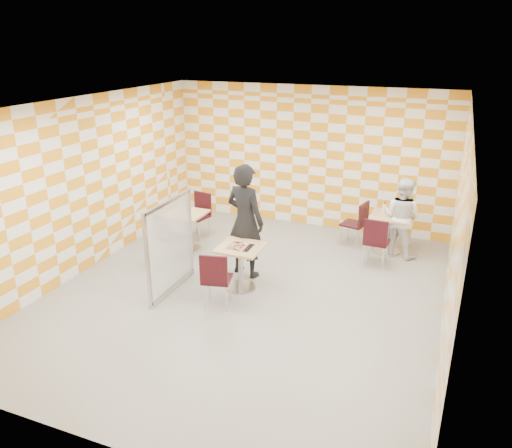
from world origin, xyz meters
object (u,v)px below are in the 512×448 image
Objects in this scene: empty_table at (187,225)px; chair_main_front at (215,276)px; second_table at (389,227)px; partition at (170,246)px; chair_empty_near at (167,235)px; man_dark at (245,221)px; man_white at (402,217)px; sport_bottle at (384,208)px; main_table at (241,260)px; chair_empty_far at (200,211)px; chair_second_side at (358,221)px; soda_bottle at (399,210)px; chair_second_front at (376,239)px.

empty_table is 2.40m from chair_main_front.
second_table is 4.22m from partition.
man_dark is at bearing 3.18° from chair_empty_near.
sport_bottle is at bearing -4.73° from man_white.
main_table is 1.72m from chair_empty_near.
partition is at bearing 163.98° from chair_main_front.
chair_main_front is 1.00× the size of chair_empty_far.
chair_empty_near is at bearing -87.90° from chair_empty_far.
chair_second_side is at bearing 175.86° from second_table.
soda_bottle is (3.87, 0.69, 0.31)m from chair_empty_far.
chair_empty_far is 2.08m from man_dark.
sport_bottle is at bearing 13.26° from chair_second_side.
second_table is (2.03, 2.43, 0.00)m from main_table.
chair_second_front is 4.02× the size of soda_bottle.
sport_bottle reaches higher than second_table.
chair_empty_far is (-3.74, -0.61, 0.04)m from second_table.
sport_bottle reaches higher than chair_main_front.
second_table is 0.39m from sport_bottle.
main_table is at bearing -34.41° from empty_table.
chair_empty_near is (-1.66, 0.44, 0.04)m from main_table.
man_white reaches higher than empty_table.
chair_empty_far is at bearing 92.10° from chair_empty_near.
chair_second_front is 4.62× the size of sport_bottle.
man_dark is (1.52, 0.08, 0.44)m from chair_empty_near.
chair_second_front is (2.00, 2.40, 0.00)m from chair_main_front.
chair_empty_far is 3.95m from soda_bottle.
second_table is 0.78m from chair_second_front.
partition is (0.69, -2.30, 0.25)m from chair_empty_far.
chair_second_side is 1.00× the size of chair_empty_near.
sport_bottle is at bearing 11.91° from chair_empty_far.
partition is at bearing -69.08° from empty_table.
chair_second_front is 0.94m from chair_second_side.
partition reaches higher than chair_empty_near.
empty_table is 3.26× the size of soda_bottle.
partition is (-2.92, -2.13, 0.25)m from chair_second_front.
empty_table is 3.57m from chair_second_front.
second_table is at bearing 56.20° from chair_main_front.
chair_second_side is (-0.48, 0.81, 0.00)m from chair_second_front.
soda_bottle is (0.26, 0.85, 0.31)m from chair_second_front.
chair_second_front and chair_empty_near have the same top height.
partition reaches higher than soda_bottle.
man_white is at bearing 46.67° from main_table.
chair_empty_near is 1.15m from partition.
soda_bottle is (-0.09, 0.12, 0.09)m from man_white.
man_dark reaches higher than main_table.
chair_second_front reaches higher than second_table.
partition is at bearing -129.66° from chair_second_side.
chair_main_front is 4.02× the size of soda_bottle.
sport_bottle is at bearing -120.04° from man_dark.
chair_empty_near is at bearing -148.97° from sport_bottle.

